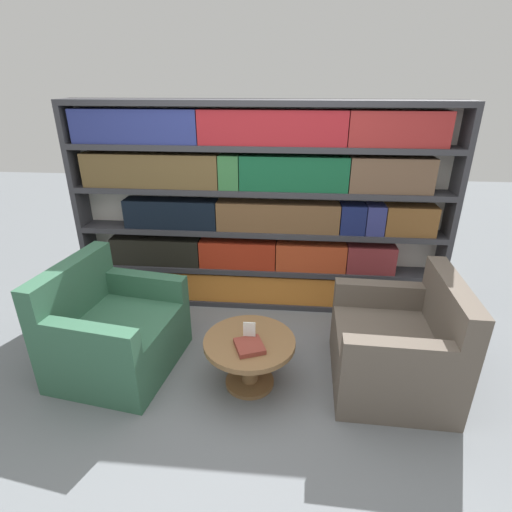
% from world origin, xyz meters
% --- Properties ---
extents(ground_plane, '(14.00, 14.00, 0.00)m').
position_xyz_m(ground_plane, '(0.00, 0.00, 0.00)').
color(ground_plane, slate).
extents(bookshelf, '(3.49, 0.30, 1.95)m').
position_xyz_m(bookshelf, '(0.02, 1.35, 0.98)').
color(bookshelf, silver).
rests_on(bookshelf, ground_plane).
extents(armchair_left, '(0.95, 1.01, 0.86)m').
position_xyz_m(armchair_left, '(-1.05, 0.26, 0.30)').
color(armchair_left, '#336047').
rests_on(armchair_left, ground_plane).
extents(armchair_right, '(0.85, 0.92, 0.86)m').
position_xyz_m(armchair_right, '(1.10, 0.25, 0.30)').
color(armchair_right, brown).
rests_on(armchair_right, ground_plane).
extents(coffee_table, '(0.66, 0.66, 0.39)m').
position_xyz_m(coffee_table, '(0.03, 0.13, 0.28)').
color(coffee_table, brown).
rests_on(coffee_table, ground_plane).
extents(table_sign, '(0.09, 0.06, 0.15)m').
position_xyz_m(table_sign, '(0.03, 0.13, 0.46)').
color(table_sign, black).
rests_on(table_sign, coffee_table).
extents(stray_book, '(0.25, 0.26, 0.04)m').
position_xyz_m(stray_book, '(0.04, 0.04, 0.41)').
color(stray_book, brown).
rests_on(stray_book, coffee_table).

